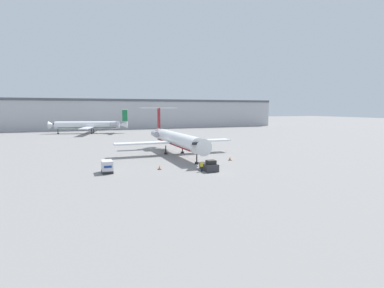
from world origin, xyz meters
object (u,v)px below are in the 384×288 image
pushback_tug (209,166)px  traffic_cone_right (230,159)px  airplane_parked_far_left (90,125)px  traffic_cone_left (159,168)px  airplane_main (176,139)px  luggage_cart (107,167)px  worker_by_wing (207,149)px  worker_near_tug (202,166)px

pushback_tug → traffic_cone_right: bearing=43.6°
airplane_parked_far_left → traffic_cone_left: bearing=-84.7°
airplane_main → pushback_tug: (-0.25, -19.54, -2.92)m
airplane_main → traffic_cone_right: size_ratio=45.34×
luggage_cart → traffic_cone_left: 8.85m
airplane_main → worker_by_wing: size_ratio=18.45×
airplane_main → traffic_cone_left: (-8.00, -15.58, -3.29)m
worker_by_wing → traffic_cone_left: 21.52m
airplane_main → worker_by_wing: (7.57, -0.73, -2.71)m
worker_by_wing → traffic_cone_right: worker_by_wing is taller
worker_near_tug → airplane_parked_far_left: bearing=99.0°
pushback_tug → airplane_parked_far_left: airplane_parked_far_left is taller
worker_near_tug → traffic_cone_left: (-6.28, 4.18, -0.57)m
worker_by_wing → traffic_cone_left: (-15.57, -14.84, -0.58)m
airplane_main → airplane_parked_far_left: size_ratio=0.99×
airplane_main → luggage_cart: airplane_main is taller
luggage_cart → worker_by_wing: bearing=30.3°
worker_near_tug → traffic_cone_right: worker_near_tug is taller
traffic_cone_right → airplane_parked_far_left: 85.37m
pushback_tug → traffic_cone_left: (-7.76, 3.97, -0.38)m
worker_by_wing → airplane_parked_far_left: (-23.48, 70.95, 2.68)m
pushback_tug → luggage_cart: size_ratio=1.26×
worker_near_tug → airplane_main: bearing=85.0°
airplane_parked_far_left → traffic_cone_right: bearing=-73.7°
airplane_main → luggage_cart: 22.65m
airplane_main → traffic_cone_right: airplane_main is taller
worker_near_tug → pushback_tug: bearing=8.2°
worker_near_tug → airplane_parked_far_left: (-14.19, 89.98, 2.69)m
worker_by_wing → traffic_cone_right: 10.96m
worker_by_wing → airplane_parked_far_left: airplane_parked_far_left is taller
airplane_main → pushback_tug: 19.76m
luggage_cart → worker_near_tug: bearing=-17.6°
airplane_main → traffic_cone_left: airplane_main is taller
worker_near_tug → traffic_cone_right: (9.75, 8.09, -0.58)m
pushback_tug → luggage_cart: bearing=164.5°
luggage_cart → worker_near_tug: size_ratio=1.67×
traffic_cone_left → pushback_tug: bearing=-27.1°
luggage_cart → traffic_cone_left: luggage_cart is taller
luggage_cart → traffic_cone_left: bearing=-4.0°
pushback_tug → traffic_cone_right: (8.27, 7.88, -0.38)m
luggage_cart → traffic_cone_right: 25.06m
traffic_cone_left → traffic_cone_right: (16.03, 3.91, -0.01)m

